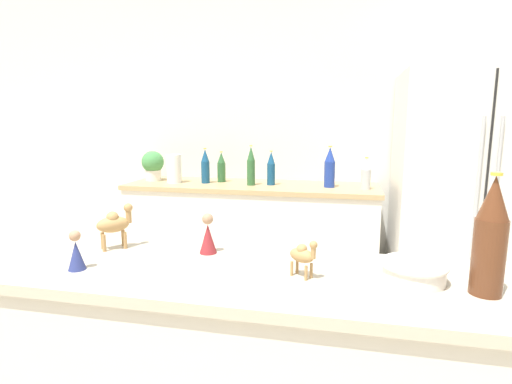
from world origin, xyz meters
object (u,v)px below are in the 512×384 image
(paper_towel_roll, at_px, (174,169))
(camel_figurine_second, at_px, (115,223))
(back_bottle_4, at_px, (251,166))
(potted_plant, at_px, (153,164))
(back_bottle_2, at_px, (366,174))
(wise_man_figurine_purple, at_px, (208,236))
(back_bottle_5, at_px, (205,166))
(wine_bottle, at_px, (490,237))
(camel_figurine, at_px, (303,255))
(refrigerator, at_px, (466,200))
(back_bottle_0, at_px, (221,167))
(back_bottle_1, at_px, (330,168))
(back_bottle_3, at_px, (271,169))
(fruit_bowl, at_px, (414,271))
(wise_man_figurine_crimson, at_px, (76,253))

(paper_towel_roll, xyz_separation_m, camel_figurine_second, (0.51, -1.69, -0.01))
(back_bottle_4, distance_m, camel_figurine_second, 1.71)
(potted_plant, bearing_deg, back_bottle_2, -2.90)
(potted_plant, relative_size, wise_man_figurine_purple, 1.68)
(back_bottle_5, bearing_deg, wise_man_figurine_purple, -70.08)
(wine_bottle, bearing_deg, potted_plant, 135.77)
(camel_figurine, distance_m, camel_figurine_second, 0.74)
(refrigerator, distance_m, back_bottle_4, 1.57)
(paper_towel_roll, height_order, camel_figurine, paper_towel_roll)
(paper_towel_roll, bearing_deg, back_bottle_0, 20.48)
(back_bottle_1, xyz_separation_m, wine_bottle, (0.50, -1.88, 0.02))
(back_bottle_3, bearing_deg, fruit_bowl, -67.25)
(back_bottle_1, relative_size, back_bottle_2, 1.32)
(back_bottle_4, bearing_deg, wise_man_figurine_crimson, -93.84)
(refrigerator, relative_size, back_bottle_4, 5.61)
(wise_man_figurine_purple, bearing_deg, back_bottle_5, 109.92)
(refrigerator, bearing_deg, paper_towel_roll, 179.66)
(back_bottle_4, bearing_deg, camel_figurine_second, -94.40)
(back_bottle_3, xyz_separation_m, fruit_bowl, (0.78, -1.85, -0.09))
(fruit_bowl, bearing_deg, wise_man_figurine_purple, 169.95)
(paper_towel_roll, xyz_separation_m, back_bottle_0, (0.36, 0.13, 0.00))
(back_bottle_2, relative_size, wine_bottle, 0.69)
(back_bottle_2, bearing_deg, back_bottle_5, 177.96)
(back_bottle_0, height_order, back_bottle_2, back_bottle_0)
(wine_bottle, bearing_deg, camel_figurine_second, 173.15)
(back_bottle_3, distance_m, camel_figurine_second, 1.77)
(back_bottle_3, relative_size, fruit_bowl, 1.36)
(back_bottle_2, relative_size, wise_man_figurine_purple, 1.58)
(refrigerator, height_order, back_bottle_2, refrigerator)
(paper_towel_roll, bearing_deg, back_bottle_2, -0.16)
(refrigerator, xyz_separation_m, potted_plant, (-2.43, 0.10, 0.19))
(wine_bottle, bearing_deg, back_bottle_1, 104.99)
(refrigerator, xyz_separation_m, wise_man_figurine_purple, (-1.32, -1.66, 0.12))
(back_bottle_2, distance_m, wise_man_figurine_purple, 1.78)
(potted_plant, xyz_separation_m, paper_towel_roll, (0.23, -0.08, -0.02))
(camel_figurine, relative_size, camel_figurine_second, 0.73)
(fruit_bowl, distance_m, wise_man_figurine_purple, 0.71)
(refrigerator, relative_size, paper_towel_roll, 7.60)
(back_bottle_2, xyz_separation_m, wise_man_figurine_purple, (-0.64, -1.67, -0.04))
(back_bottle_4, height_order, camel_figurine, back_bottle_4)
(back_bottle_4, bearing_deg, paper_towel_roll, -179.10)
(back_bottle_1, height_order, wise_man_figurine_purple, back_bottle_1)
(back_bottle_5, xyz_separation_m, camel_figurine, (0.98, -1.87, -0.06))
(back_bottle_2, xyz_separation_m, wine_bottle, (0.24, -1.84, 0.06))
(camel_figurine_second, bearing_deg, back_bottle_1, 67.01)
(back_bottle_2, relative_size, camel_figurine_second, 1.39)
(camel_figurine, bearing_deg, back_bottle_4, 107.96)
(camel_figurine, bearing_deg, back_bottle_2, 81.48)
(camel_figurine_second, distance_m, wise_man_figurine_crimson, 0.23)
(refrigerator, bearing_deg, wise_man_figurine_purple, -128.64)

